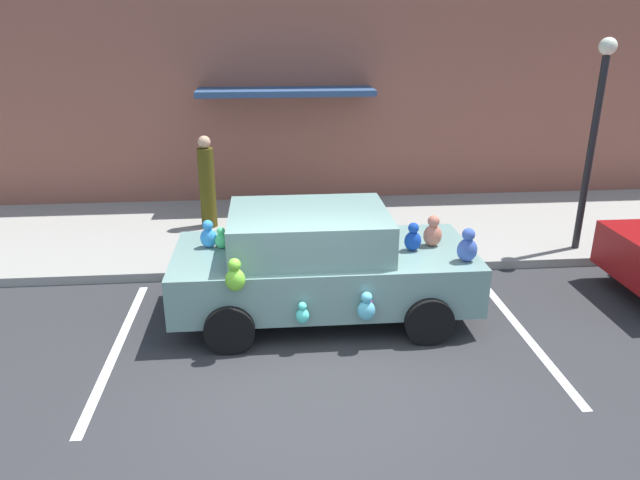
% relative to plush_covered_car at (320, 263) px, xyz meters
% --- Properties ---
extents(ground_plane, '(60.00, 60.00, 0.00)m').
position_rel_plush_covered_car_xyz_m(ground_plane, '(-0.20, -1.69, -0.79)').
color(ground_plane, '#2D2D30').
extents(sidewalk, '(24.00, 4.00, 0.15)m').
position_rel_plush_covered_car_xyz_m(sidewalk, '(-0.20, 3.31, -0.72)').
color(sidewalk, gray).
rests_on(sidewalk, ground).
extents(storefront_building, '(24.00, 1.25, 6.40)m').
position_rel_plush_covered_car_xyz_m(storefront_building, '(-0.20, 5.46, 2.40)').
color(storefront_building, brown).
rests_on(storefront_building, ground).
extents(parking_stripe_front, '(0.12, 3.60, 0.01)m').
position_rel_plush_covered_car_xyz_m(parking_stripe_front, '(2.68, -0.69, -0.79)').
color(parking_stripe_front, silver).
rests_on(parking_stripe_front, ground).
extents(parking_stripe_rear, '(0.12, 3.60, 0.01)m').
position_rel_plush_covered_car_xyz_m(parking_stripe_rear, '(-2.69, -0.69, -0.79)').
color(parking_stripe_rear, silver).
rests_on(parking_stripe_rear, ground).
extents(plush_covered_car, '(4.10, 2.13, 1.54)m').
position_rel_plush_covered_car_xyz_m(plush_covered_car, '(0.00, 0.00, 0.00)').
color(plush_covered_car, gray).
rests_on(plush_covered_car, ground).
extents(teddy_bear_on_sidewalk, '(0.29, 0.24, 0.56)m').
position_rel_plush_covered_car_xyz_m(teddy_bear_on_sidewalk, '(-0.85, 2.06, -0.39)').
color(teddy_bear_on_sidewalk, brown).
rests_on(teddy_bear_on_sidewalk, sidewalk).
extents(street_lamp_post, '(0.28, 0.28, 3.54)m').
position_rel_plush_covered_car_xyz_m(street_lamp_post, '(4.70, 1.81, 1.55)').
color(street_lamp_post, black).
rests_on(street_lamp_post, sidewalk).
extents(pedestrian_near_shopfront, '(0.30, 0.30, 1.77)m').
position_rel_plush_covered_car_xyz_m(pedestrian_near_shopfront, '(-1.86, 3.55, 0.20)').
color(pedestrian_near_shopfront, '#433D10').
rests_on(pedestrian_near_shopfront, sidewalk).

